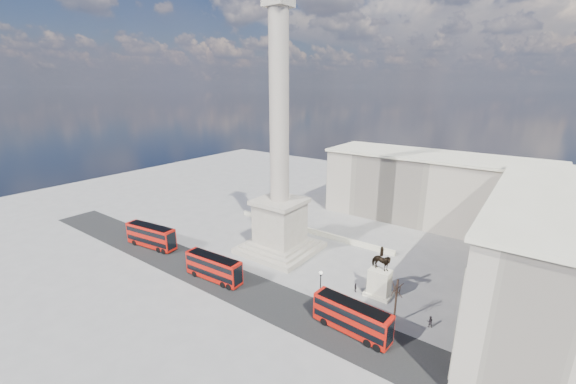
{
  "coord_description": "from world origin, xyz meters",
  "views": [
    {
      "loc": [
        39.99,
        -47.14,
        31.95
      ],
      "look_at": [
        3.32,
        3.18,
        13.35
      ],
      "focal_mm": 22.0,
      "sensor_mm": 36.0,
      "label": 1
    }
  ],
  "objects_px": {
    "red_bus_a": "(151,236)",
    "victorian_lamp": "(320,286)",
    "red_bus_c": "(352,317)",
    "red_bus_b": "(214,268)",
    "pedestrian_crossing": "(356,288)",
    "equestrian_statue": "(380,279)",
    "pedestrian_walking": "(346,306)",
    "nelsons_column": "(280,189)",
    "pedestrian_standing": "(430,322)"
  },
  "relations": [
    {
      "from": "victorian_lamp",
      "to": "equestrian_statue",
      "type": "relative_size",
      "value": 0.72
    },
    {
      "from": "red_bus_b",
      "to": "equestrian_statue",
      "type": "relative_size",
      "value": 1.29
    },
    {
      "from": "victorian_lamp",
      "to": "pedestrian_walking",
      "type": "relative_size",
      "value": 3.79
    },
    {
      "from": "red_bus_c",
      "to": "pedestrian_standing",
      "type": "height_order",
      "value": "red_bus_c"
    },
    {
      "from": "victorian_lamp",
      "to": "pedestrian_walking",
      "type": "height_order",
      "value": "victorian_lamp"
    },
    {
      "from": "red_bus_b",
      "to": "red_bus_a",
      "type": "bearing_deg",
      "value": 172.63
    },
    {
      "from": "red_bus_b",
      "to": "pedestrian_crossing",
      "type": "height_order",
      "value": "red_bus_b"
    },
    {
      "from": "red_bus_c",
      "to": "pedestrian_standing",
      "type": "xyz_separation_m",
      "value": [
        8.24,
        7.39,
        -1.48
      ]
    },
    {
      "from": "equestrian_statue",
      "to": "pedestrian_standing",
      "type": "xyz_separation_m",
      "value": [
        8.73,
        -3.17,
        -2.14
      ]
    },
    {
      "from": "red_bus_a",
      "to": "pedestrian_walking",
      "type": "bearing_deg",
      "value": -2.11
    },
    {
      "from": "red_bus_c",
      "to": "pedestrian_walking",
      "type": "distance_m",
      "value": 4.99
    },
    {
      "from": "red_bus_a",
      "to": "victorian_lamp",
      "type": "distance_m",
      "value": 39.16
    },
    {
      "from": "red_bus_b",
      "to": "pedestrian_crossing",
      "type": "xyz_separation_m",
      "value": [
        21.32,
        10.83,
        -1.53
      ]
    },
    {
      "from": "pedestrian_standing",
      "to": "pedestrian_crossing",
      "type": "xyz_separation_m",
      "value": [
        -12.12,
        1.9,
        -0.06
      ]
    },
    {
      "from": "pedestrian_walking",
      "to": "pedestrian_crossing",
      "type": "distance_m",
      "value": 5.54
    },
    {
      "from": "red_bus_c",
      "to": "equestrian_statue",
      "type": "height_order",
      "value": "equestrian_statue"
    },
    {
      "from": "pedestrian_crossing",
      "to": "victorian_lamp",
      "type": "bearing_deg",
      "value": 114.27
    },
    {
      "from": "red_bus_a",
      "to": "red_bus_b",
      "type": "relative_size",
      "value": 1.08
    },
    {
      "from": "red_bus_c",
      "to": "victorian_lamp",
      "type": "distance_m",
      "value": 6.85
    },
    {
      "from": "pedestrian_walking",
      "to": "pedestrian_standing",
      "type": "xyz_separation_m",
      "value": [
        11.01,
        3.52,
        0.03
      ]
    },
    {
      "from": "equestrian_statue",
      "to": "pedestrian_crossing",
      "type": "bearing_deg",
      "value": -159.54
    },
    {
      "from": "victorian_lamp",
      "to": "pedestrian_walking",
      "type": "xyz_separation_m",
      "value": [
        3.58,
        1.63,
        -2.81
      ]
    },
    {
      "from": "red_bus_a",
      "to": "victorian_lamp",
      "type": "xyz_separation_m",
      "value": [
        39.07,
        2.42,
        1.13
      ]
    },
    {
      "from": "red_bus_a",
      "to": "equestrian_statue",
      "type": "distance_m",
      "value": 46.2
    },
    {
      "from": "nelsons_column",
      "to": "pedestrian_walking",
      "type": "distance_m",
      "value": 25.94
    },
    {
      "from": "red_bus_b",
      "to": "pedestrian_crossing",
      "type": "bearing_deg",
      "value": 23.35
    },
    {
      "from": "equestrian_statue",
      "to": "pedestrian_standing",
      "type": "height_order",
      "value": "equestrian_statue"
    },
    {
      "from": "red_bus_a",
      "to": "pedestrian_crossing",
      "type": "relative_size",
      "value": 7.64
    },
    {
      "from": "red_bus_c",
      "to": "victorian_lamp",
      "type": "xyz_separation_m",
      "value": [
        -6.34,
        2.24,
        1.29
      ]
    },
    {
      "from": "red_bus_b",
      "to": "red_bus_c",
      "type": "relative_size",
      "value": 0.99
    },
    {
      "from": "pedestrian_walking",
      "to": "pedestrian_crossing",
      "type": "bearing_deg",
      "value": 72.86
    },
    {
      "from": "red_bus_a",
      "to": "red_bus_c",
      "type": "relative_size",
      "value": 1.08
    },
    {
      "from": "red_bus_b",
      "to": "pedestrian_crossing",
      "type": "distance_m",
      "value": 23.96
    },
    {
      "from": "pedestrian_crossing",
      "to": "red_bus_a",
      "type": "bearing_deg",
      "value": 56.32
    },
    {
      "from": "nelsons_column",
      "to": "pedestrian_crossing",
      "type": "relative_size",
      "value": 31.95
    },
    {
      "from": "victorian_lamp",
      "to": "equestrian_statue",
      "type": "distance_m",
      "value": 10.2
    },
    {
      "from": "red_bus_b",
      "to": "victorian_lamp",
      "type": "relative_size",
      "value": 1.79
    },
    {
      "from": "victorian_lamp",
      "to": "nelsons_column",
      "type": "bearing_deg",
      "value": 144.09
    },
    {
      "from": "nelsons_column",
      "to": "pedestrian_crossing",
      "type": "height_order",
      "value": "nelsons_column"
    },
    {
      "from": "nelsons_column",
      "to": "red_bus_a",
      "type": "relative_size",
      "value": 4.18
    },
    {
      "from": "pedestrian_walking",
      "to": "red_bus_c",
      "type": "bearing_deg",
      "value": -83.27
    },
    {
      "from": "pedestrian_walking",
      "to": "pedestrian_standing",
      "type": "distance_m",
      "value": 11.56
    },
    {
      "from": "red_bus_a",
      "to": "pedestrian_crossing",
      "type": "xyz_separation_m",
      "value": [
        41.53,
        9.48,
        -1.7
      ]
    },
    {
      "from": "equestrian_statue",
      "to": "pedestrian_walking",
      "type": "distance_m",
      "value": 7.39
    },
    {
      "from": "equestrian_statue",
      "to": "pedestrian_crossing",
      "type": "distance_m",
      "value": 4.24
    },
    {
      "from": "equestrian_statue",
      "to": "red_bus_c",
      "type": "bearing_deg",
      "value": -87.36
    },
    {
      "from": "nelsons_column",
      "to": "pedestrian_standing",
      "type": "relative_size",
      "value": 29.59
    },
    {
      "from": "nelsons_column",
      "to": "red_bus_a",
      "type": "distance_m",
      "value": 28.6
    },
    {
      "from": "red_bus_a",
      "to": "equestrian_statue",
      "type": "bearing_deg",
      "value": 5.91
    },
    {
      "from": "red_bus_b",
      "to": "pedestrian_walking",
      "type": "xyz_separation_m",
      "value": [
        22.44,
        5.4,
        -1.5
      ]
    }
  ]
}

